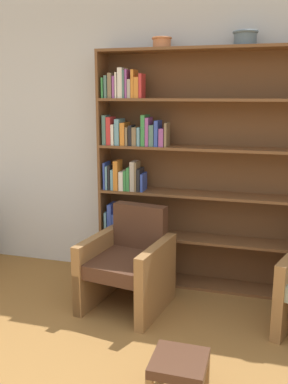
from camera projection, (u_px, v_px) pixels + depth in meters
wall_back at (189, 139)px, 4.04m from camera, size 12.00×0.06×2.75m
bookshelf at (208, 173)px, 3.89m from camera, size 2.46×0.30×2.18m
bowl_brass at (162, 42)px, 3.73m from camera, size 0.18×0.18×0.10m
bowl_sage at (245, 37)px, 3.54m from camera, size 0.21×0.21×0.12m
armchair_leather at (129, 263)px, 3.65m from camera, size 0.74×0.77×0.84m
footstool at (179, 367)px, 2.50m from camera, size 0.32×0.32×0.29m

